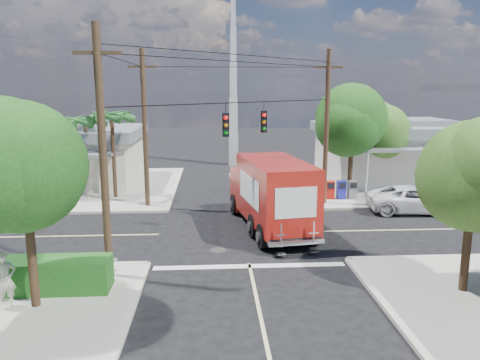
{
  "coord_description": "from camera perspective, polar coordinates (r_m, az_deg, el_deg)",
  "views": [
    {
      "loc": [
        -1.42,
        -21.52,
        6.85
      ],
      "look_at": [
        0.0,
        2.0,
        2.2
      ],
      "focal_mm": 35.0,
      "sensor_mm": 36.0,
      "label": 1
    }
  ],
  "objects": [
    {
      "name": "building_nw",
      "position": [
        35.9,
        -20.59,
        3.04
      ],
      "size": [
        10.8,
        10.2,
        4.3
      ],
      "color": "beige",
      "rests_on": "sidewalk_nw"
    },
    {
      "name": "tree_ne_back",
      "position": [
        32.59,
        16.81,
        6.0
      ],
      "size": [
        3.77,
        3.66,
        5.82
      ],
      "color": "#422D1C",
      "rests_on": "sidewalk_ne"
    },
    {
      "name": "tree_ne_front",
      "position": [
        29.64,
        13.58,
        6.82
      ],
      "size": [
        4.21,
        4.14,
        6.66
      ],
      "color": "#422D1C",
      "rests_on": "sidewalk_ne"
    },
    {
      "name": "hedge_sw",
      "position": [
        17.61,
        -25.6,
        -10.47
      ],
      "size": [
        6.2,
        1.2,
        1.1
      ],
      "primitive_type": "cube",
      "color": "#164B14",
      "rests_on": "sidewalk_sw"
    },
    {
      "name": "palm_nw_front",
      "position": [
        29.71,
        -15.38,
        7.28
      ],
      "size": [
        3.01,
        3.08,
        5.59
      ],
      "color": "#422D1C",
      "rests_on": "sidewalk_nw"
    },
    {
      "name": "utility_poles",
      "position": [
        23.23,
        -3.86,
        5.76
      ],
      "size": [
        12.0,
        10.68,
        9.0
      ],
      "color": "#473321",
      "rests_on": "ground"
    },
    {
      "name": "parked_car",
      "position": [
        27.88,
        20.58,
        -2.23
      ],
      "size": [
        5.5,
        2.94,
        1.47
      ],
      "primitive_type": "imported",
      "rotation": [
        0.0,
        0.0,
        1.47
      ],
      "color": "silver",
      "rests_on": "ground"
    },
    {
      "name": "road_markings",
      "position": [
        21.23,
        0.57,
        -7.64
      ],
      "size": [
        32.0,
        32.0,
        0.01
      ],
      "color": "beige",
      "rests_on": "ground"
    },
    {
      "name": "tree_se",
      "position": [
        16.82,
        26.68,
        0.35
      ],
      "size": [
        3.67,
        3.54,
        5.62
      ],
      "color": "#422D1C",
      "rests_on": "sidewalk_se"
    },
    {
      "name": "ground",
      "position": [
        22.63,
        0.31,
        -6.46
      ],
      "size": [
        120.0,
        120.0,
        0.0
      ],
      "primitive_type": "plane",
      "color": "black",
      "rests_on": "ground"
    },
    {
      "name": "delivery_truck",
      "position": [
        22.87,
        3.77,
        -1.65
      ],
      "size": [
        3.7,
        8.4,
        3.52
      ],
      "color": "black",
      "rests_on": "ground"
    },
    {
      "name": "pedestrian",
      "position": [
        16.4,
        -26.73,
        -10.84
      ],
      "size": [
        0.78,
        0.74,
        1.8
      ],
      "primitive_type": "imported",
      "rotation": [
        0.0,
        0.0,
        0.64
      ],
      "color": "#B9B69C",
      "rests_on": "sidewalk_sw"
    },
    {
      "name": "tree_sw_front",
      "position": [
        15.26,
        -24.82,
        0.62
      ],
      "size": [
        3.88,
        3.78,
        6.03
      ],
      "color": "#422D1C",
      "rests_on": "sidewalk_sw"
    },
    {
      "name": "sidewalk_ne",
      "position": [
        35.31,
        17.0,
        -0.4
      ],
      "size": [
        14.12,
        14.12,
        0.14
      ],
      "color": "#ADA89C",
      "rests_on": "ground"
    },
    {
      "name": "vending_boxes",
      "position": [
        29.48,
        12.21,
        -1.15
      ],
      "size": [
        1.9,
        0.5,
        1.1
      ],
      "color": "#A1130B",
      "rests_on": "sidewalk_ne"
    },
    {
      "name": "picket_fence",
      "position": [
        18.23,
        -24.07,
        -9.63
      ],
      "size": [
        5.94,
        0.06,
        1.0
      ],
      "color": "silver",
      "rests_on": "sidewalk_sw"
    },
    {
      "name": "radio_tower",
      "position": [
        41.58,
        -0.81,
        9.5
      ],
      "size": [
        0.8,
        0.8,
        17.0
      ],
      "color": "silver",
      "rests_on": "ground"
    },
    {
      "name": "building_ne",
      "position": [
        36.55,
        19.0,
        3.43
      ],
      "size": [
        11.8,
        10.2,
        4.5
      ],
      "color": "silver",
      "rests_on": "sidewalk_ne"
    },
    {
      "name": "palm_nw_back",
      "position": [
        31.65,
        -18.36,
        6.65
      ],
      "size": [
        3.01,
        3.08,
        5.19
      ],
      "color": "#422D1C",
      "rests_on": "sidewalk_nw"
    },
    {
      "name": "sidewalk_nw",
      "position": [
        34.43,
        -19.33,
        -0.83
      ],
      "size": [
        14.12,
        14.12,
        0.14
      ],
      "color": "#ADA89C",
      "rests_on": "ground"
    }
  ]
}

